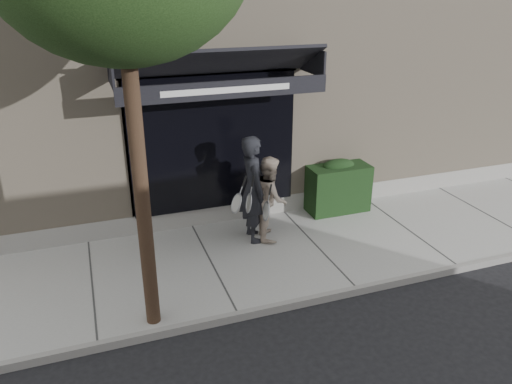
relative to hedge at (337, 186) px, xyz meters
name	(u,v)px	position (x,y,z in m)	size (l,w,h in m)	color
ground	(314,249)	(-1.10, -1.25, -0.66)	(80.00, 80.00, 0.00)	black
sidewalk	(314,246)	(-1.10, -1.25, -0.60)	(20.00, 3.00, 0.12)	#A09F9A
curb	(356,290)	(-1.10, -2.80, -0.59)	(20.00, 0.10, 0.14)	gray
building_facade	(234,64)	(-1.11, 3.71, 2.08)	(14.30, 8.04, 5.64)	tan
hedge	(337,186)	(0.00, 0.00, 0.00)	(1.30, 0.70, 1.14)	black
pedestrian_front	(253,189)	(-2.11, -0.65, 0.47)	(0.81, 0.94, 2.03)	black
pedestrian_back	(270,198)	(-1.79, -0.68, 0.27)	(0.78, 0.98, 1.61)	#BEAA98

